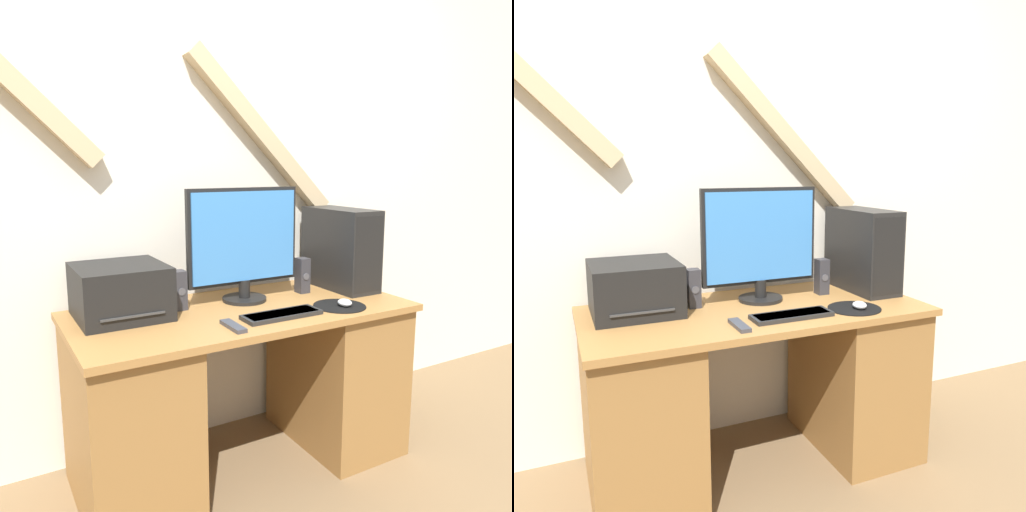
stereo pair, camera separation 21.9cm
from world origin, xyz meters
The scene contains 12 objects.
ground_plane centered at (0.00, 0.00, 0.00)m, with size 12.00×12.00×0.00m, color brown.
wall_back centered at (-0.01, 0.75, 1.36)m, with size 6.40×0.13×2.70m.
desk centered at (0.00, 0.35, 0.39)m, with size 1.49×0.70×0.76m.
monitor centered at (0.07, 0.46, 1.04)m, with size 0.55×0.21×0.52m.
keyboard centered at (0.08, 0.16, 0.77)m, with size 0.34×0.11×0.02m.
mousepad centered at (0.39, 0.16, 0.76)m, with size 0.24×0.24×0.00m.
mouse centered at (0.40, 0.14, 0.78)m, with size 0.06×0.07×0.03m.
computer_tower centered at (0.62, 0.45, 0.96)m, with size 0.19×0.43×0.41m.
printer centered at (-0.50, 0.49, 0.87)m, with size 0.36×0.37×0.22m.
speaker_left centered at (-0.25, 0.47, 0.84)m, with size 0.05×0.07×0.17m.
speaker_right centered at (0.39, 0.45, 0.84)m, with size 0.05×0.07×0.17m.
remote_control centered at (-0.16, 0.13, 0.77)m, with size 0.04×0.16×0.02m.
Camera 1 is at (-1.00, -1.53, 1.37)m, focal length 35.00 mm.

